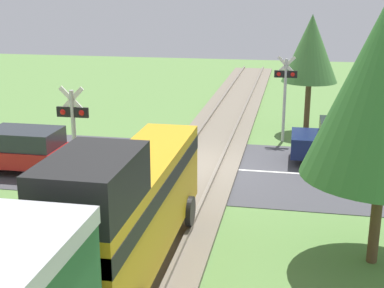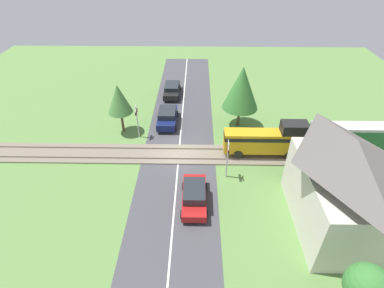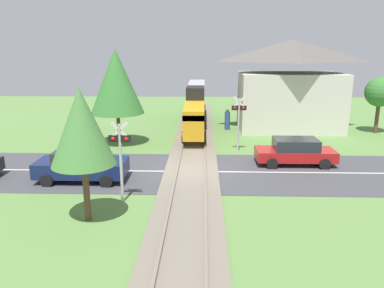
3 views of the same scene
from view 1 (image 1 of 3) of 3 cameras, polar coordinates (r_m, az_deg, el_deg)
ground_plane at (r=18.57m, az=0.69°, el=-2.56°), size 60.00×60.00×0.00m
road_surface at (r=18.57m, az=0.69°, el=-2.53°), size 48.00×6.40×0.02m
track_bed at (r=18.55m, az=0.69°, el=-2.36°), size 2.80×48.00×0.24m
car_near_crossing at (r=19.56m, az=16.88°, el=0.20°), size 4.32×2.00×1.55m
car_far_side at (r=18.87m, az=-17.39°, el=-0.57°), size 4.29×1.88×1.47m
crossing_signal_west_approach at (r=21.62m, az=9.90°, el=5.91°), size 0.90×0.18×3.47m
crossing_signal_east_approach at (r=15.04m, az=-12.49°, el=1.29°), size 0.90×0.18×3.47m
tree_beyond_track at (r=23.12m, az=12.56°, el=9.87°), size 2.33×2.33×5.00m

